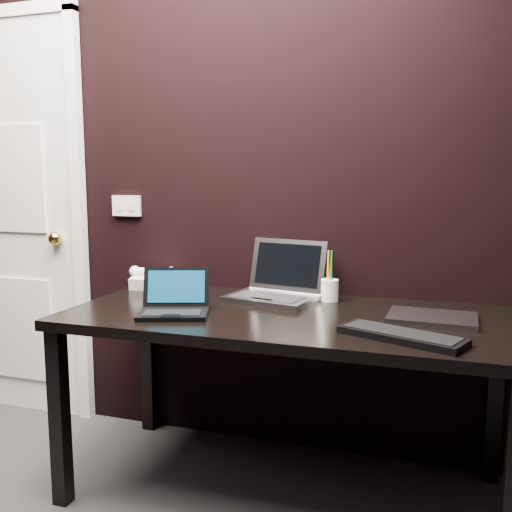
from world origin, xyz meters
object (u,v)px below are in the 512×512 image
(desk, at_px, (286,332))
(mobile_phone, at_px, (155,289))
(silver_laptop, at_px, (276,289))
(closed_laptop, at_px, (432,318))
(desk_phone, at_px, (154,279))
(netbook, at_px, (174,306))
(door, at_px, (5,218))
(pen_cup, at_px, (330,289))
(ext_keyboard, at_px, (402,335))

(desk, distance_m, mobile_phone, 0.65)
(silver_laptop, xyz_separation_m, mobile_phone, (-0.52, -0.11, -0.01))
(closed_laptop, xyz_separation_m, desk_phone, (-1.27, 0.24, 0.03))
(desk, height_order, desk_phone, desk_phone)
(netbook, bearing_deg, closed_laptop, 12.10)
(door, relative_size, desk, 1.26)
(netbook, xyz_separation_m, pen_cup, (0.52, 0.42, 0.02))
(desk, bearing_deg, pen_cup, 65.37)
(desk, xyz_separation_m, silver_laptop, (-0.10, 0.22, 0.12))
(desk, height_order, closed_laptop, closed_laptop)
(desk_phone, height_order, pen_cup, pen_cup)
(desk, relative_size, ext_keyboard, 3.94)
(closed_laptop, bearing_deg, door, 171.51)
(ext_keyboard, relative_size, mobile_phone, 4.96)
(door, distance_m, desk_phone, 0.96)
(desk, height_order, ext_keyboard, ext_keyboard)
(desk_phone, xyz_separation_m, pen_cup, (0.85, -0.02, 0.01))
(desk, bearing_deg, silver_laptop, 115.37)
(pen_cup, bearing_deg, desk, -114.63)
(ext_keyboard, bearing_deg, closed_laptop, 71.93)
(netbook, xyz_separation_m, mobile_phone, (-0.23, 0.27, -0.00))
(desk, height_order, mobile_phone, mobile_phone)
(door, height_order, closed_laptop, door)
(silver_laptop, height_order, mobile_phone, silver_laptop)
(silver_laptop, bearing_deg, desk_phone, 174.04)
(door, distance_m, desk, 1.73)
(netbook, bearing_deg, desk, 20.96)
(ext_keyboard, bearing_deg, mobile_phone, 162.51)
(silver_laptop, xyz_separation_m, ext_keyboard, (0.56, -0.45, -0.03))
(netbook, distance_m, silver_laptop, 0.48)
(closed_laptop, relative_size, mobile_phone, 3.69)
(netbook, distance_m, mobile_phone, 0.35)
(silver_laptop, distance_m, pen_cup, 0.23)
(pen_cup, bearing_deg, netbook, -141.38)
(closed_laptop, bearing_deg, desk_phone, 169.40)
(desk, height_order, netbook, netbook)
(closed_laptop, bearing_deg, ext_keyboard, -108.07)
(desk, distance_m, closed_laptop, 0.55)
(door, relative_size, pen_cup, 9.86)
(mobile_phone, relative_size, pen_cup, 0.40)
(desk, xyz_separation_m, pen_cup, (0.12, 0.26, 0.13))
(netbook, relative_size, closed_laptop, 1.00)
(closed_laptop, height_order, mobile_phone, mobile_phone)
(pen_cup, bearing_deg, mobile_phone, -168.64)
(door, bearing_deg, desk, -12.82)
(netbook, xyz_separation_m, desk_phone, (-0.32, 0.44, 0.01))
(closed_laptop, relative_size, desk_phone, 1.37)
(door, distance_m, ext_keyboard, 2.20)
(desk, relative_size, desk_phone, 7.23)
(pen_cup, bearing_deg, closed_laptop, -27.10)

